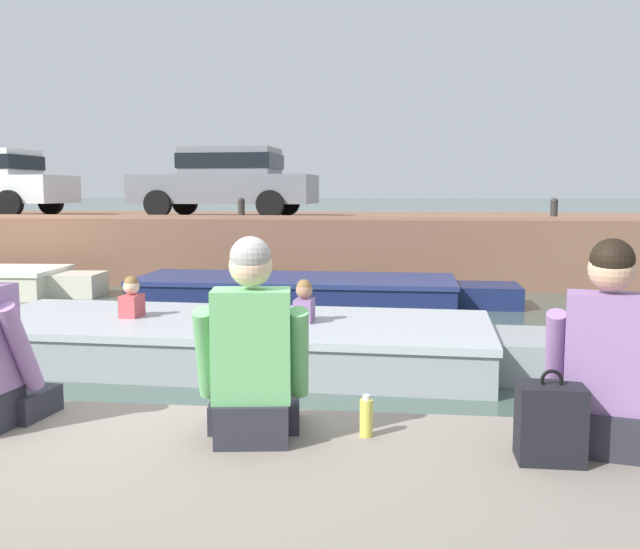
% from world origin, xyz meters
% --- Properties ---
extents(ground_plane, '(400.00, 400.00, 0.00)m').
position_xyz_m(ground_plane, '(0.00, 5.27, 0.00)').
color(ground_plane, '#42564C').
extents(far_quay_wall, '(60.00, 6.00, 1.41)m').
position_xyz_m(far_quay_wall, '(0.00, 13.54, 0.70)').
color(far_quay_wall, brown).
rests_on(far_quay_wall, ground).
extents(far_wall_coping, '(60.00, 0.24, 0.08)m').
position_xyz_m(far_wall_coping, '(0.00, 10.66, 1.45)').
color(far_wall_coping, '#9F6C52').
rests_on(far_wall_coping, far_quay_wall).
extents(boat_moored_central_navy, '(6.74, 2.02, 0.46)m').
position_xyz_m(boat_moored_central_navy, '(-0.50, 8.75, 0.23)').
color(boat_moored_central_navy, navy).
rests_on(boat_moored_central_navy, ground).
extents(motorboat_passing, '(7.27, 2.49, 0.99)m').
position_xyz_m(motorboat_passing, '(-0.56, 4.21, 0.26)').
color(motorboat_passing, '#93999E').
rests_on(motorboat_passing, ground).
extents(car_left_inner_grey, '(4.14, 2.02, 1.54)m').
position_xyz_m(car_left_inner_grey, '(-2.86, 12.21, 2.25)').
color(car_left_inner_grey, slate).
rests_on(car_left_inner_grey, far_quay_wall).
extents(mooring_bollard_mid, '(0.15, 0.15, 0.45)m').
position_xyz_m(mooring_bollard_mid, '(-2.21, 10.79, 1.64)').
color(mooring_bollard_mid, '#2D2B28').
rests_on(mooring_bollard_mid, far_quay_wall).
extents(mooring_bollard_east, '(0.15, 0.15, 0.45)m').
position_xyz_m(mooring_bollard_east, '(4.06, 10.79, 1.64)').
color(mooring_bollard_east, '#2D2B28').
rests_on(mooring_bollard_east, far_quay_wall).
extents(person_seated_right, '(0.57, 0.57, 0.97)m').
position_xyz_m(person_seated_right, '(0.46, -0.47, 1.18)').
color(person_seated_right, '#282833').
rests_on(person_seated_right, near_quay).
extents(person_seated_middle, '(0.58, 0.59, 0.97)m').
position_xyz_m(person_seated_middle, '(2.07, -0.41, 1.18)').
color(person_seated_middle, '#282833').
rests_on(person_seated_middle, near_quay).
extents(bottle_drink, '(0.06, 0.06, 0.20)m').
position_xyz_m(bottle_drink, '(0.99, -0.38, 0.90)').
color(bottle_drink, '#CCC64C').
rests_on(bottle_drink, near_quay).
extents(backpack_on_ledge, '(0.28, 0.24, 0.41)m').
position_xyz_m(backpack_on_ledge, '(1.80, -0.59, 0.97)').
color(backpack_on_ledge, black).
rests_on(backpack_on_ledge, near_quay).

